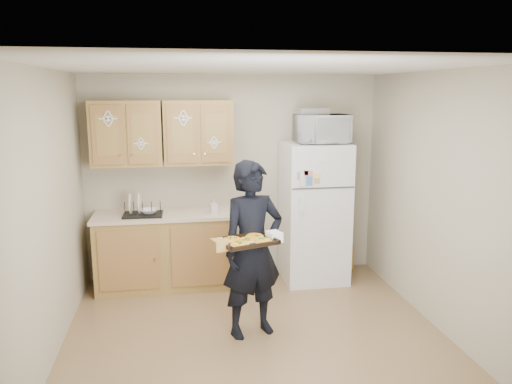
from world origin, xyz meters
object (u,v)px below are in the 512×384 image
refrigerator (314,212)px  person (253,250)px  microwave (322,129)px  baking_tray (247,242)px  dish_rack (143,208)px

refrigerator → person: refrigerator is taller
refrigerator → microwave: (0.06, -0.05, 1.02)m
refrigerator → baking_tray: bearing=-123.8°
person → microwave: (1.02, 1.25, 1.03)m
person → baking_tray: bearing=-125.6°
dish_rack → person: bearing=-49.9°
baking_tray → dish_rack: 1.85m
person → baking_tray: size_ratio=3.53×
person → refrigerator: bearing=35.4°
microwave → baking_tray: bearing=-128.7°
baking_tray → dish_rack: bearing=104.4°
baking_tray → microwave: microwave is taller
person → microwave: 1.91m
person → dish_rack: size_ratio=3.79×
microwave → refrigerator: bearing=135.7°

